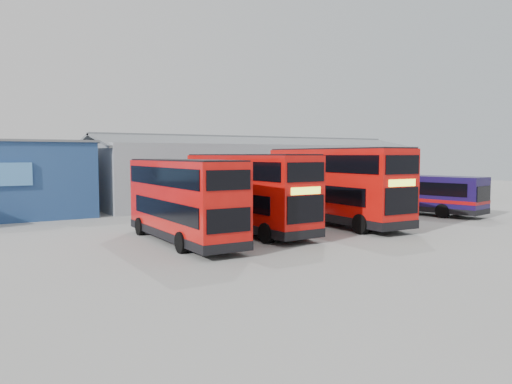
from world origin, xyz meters
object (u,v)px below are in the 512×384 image
Objects in this scene: maintenance_shed at (257,172)px; double_decker_centre at (248,193)px; single_decker_blue at (413,194)px; double_decker_right at (335,187)px; double_decker_left at (183,202)px.

maintenance_shed is 19.61m from double_decker_centre.
single_decker_blue is at bearing -75.98° from maintenance_shed.
double_decker_centre is at bearing -178.75° from double_decker_right.
double_decker_right is at bearing -105.98° from maintenance_shed.
double_decker_left is 4.43m from double_decker_centre.
double_decker_centre is (4.27, 1.19, 0.13)m from double_decker_left.
double_decker_right is (6.04, -0.08, 0.18)m from double_decker_centre.
single_decker_blue is at bearing 11.59° from double_decker_right.
double_decker_centre is 14.60m from single_decker_blue.
maintenance_shed is 3.05× the size of double_decker_centre.
double_decker_right reaches higher than single_decker_blue.
double_decker_right is (10.31, 1.10, 0.30)m from double_decker_left.
maintenance_shed reaches higher than single_decker_blue.
maintenance_shed is 15.56m from single_decker_blue.
double_decker_centre is (-10.76, -16.38, -0.51)m from maintenance_shed.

